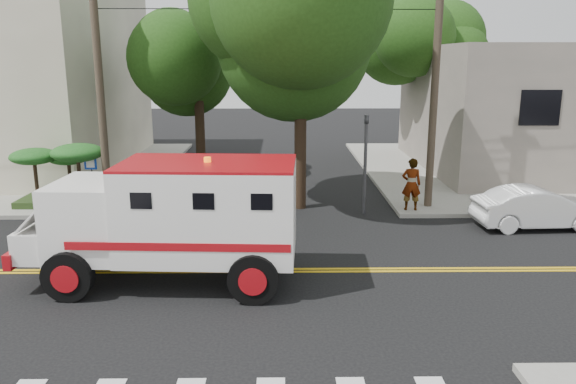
{
  "coord_description": "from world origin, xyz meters",
  "views": [
    {
      "loc": [
        0.8,
        -14.14,
        5.55
      ],
      "look_at": [
        0.99,
        2.38,
        1.6
      ],
      "focal_mm": 35.0,
      "sensor_mm": 36.0,
      "label": 1
    }
  ],
  "objects_px": {
    "pedestrian_b": "(467,169)",
    "armored_truck": "(174,215)",
    "parked_sedan": "(538,208)",
    "pedestrian_a": "(411,184)"
  },
  "relations": [
    {
      "from": "parked_sedan",
      "to": "pedestrian_a",
      "type": "bearing_deg",
      "value": 61.6
    },
    {
      "from": "armored_truck",
      "to": "parked_sedan",
      "type": "relative_size",
      "value": 1.66
    },
    {
      "from": "armored_truck",
      "to": "pedestrian_a",
      "type": "xyz_separation_m",
      "value": [
        7.38,
        6.32,
        -0.66
      ]
    },
    {
      "from": "pedestrian_a",
      "to": "pedestrian_b",
      "type": "distance_m",
      "value": 4.13
    },
    {
      "from": "armored_truck",
      "to": "parked_sedan",
      "type": "bearing_deg",
      "value": 24.69
    },
    {
      "from": "parked_sedan",
      "to": "pedestrian_a",
      "type": "xyz_separation_m",
      "value": [
        -3.84,
        1.8,
        0.42
      ]
    },
    {
      "from": "armored_truck",
      "to": "parked_sedan",
      "type": "distance_m",
      "value": 12.14
    },
    {
      "from": "armored_truck",
      "to": "pedestrian_a",
      "type": "height_order",
      "value": "armored_truck"
    },
    {
      "from": "pedestrian_b",
      "to": "armored_truck",
      "type": "bearing_deg",
      "value": 41.25
    },
    {
      "from": "parked_sedan",
      "to": "pedestrian_b",
      "type": "bearing_deg",
      "value": 7.42
    }
  ]
}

